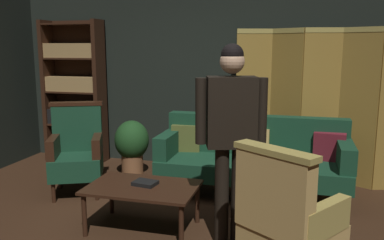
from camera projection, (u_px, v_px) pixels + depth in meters
back_wall at (223, 67)px, 5.55m from camera, size 7.20×0.10×2.80m
folding_screen at (321, 104)px, 4.96m from camera, size 2.14×0.39×1.90m
bookshelf at (75, 89)px, 5.91m from camera, size 0.90×0.32×2.05m
velvet_couch at (253, 155)px, 4.63m from camera, size 2.12×0.78×0.88m
coffee_table at (143, 191)px, 3.71m from camera, size 1.00×0.64×0.42m
armchair_gilt_accent at (287, 222)px, 2.77m from camera, size 0.80×0.80×1.04m
armchair_wing_left at (77, 151)px, 4.65m from camera, size 0.76×0.76×1.04m
standing_figure at (231, 127)px, 3.32m from camera, size 0.57×0.32×1.70m
potted_plant at (132, 145)px, 5.27m from camera, size 0.44×0.44×0.74m
book_black_cloth at (145, 183)px, 3.73m from camera, size 0.23×0.19×0.03m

